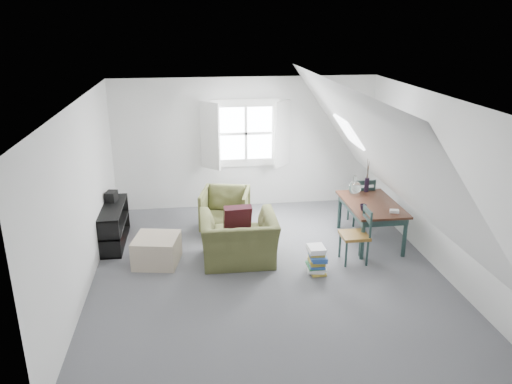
{
  "coord_description": "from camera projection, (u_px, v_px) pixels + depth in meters",
  "views": [
    {
      "loc": [
        -1.02,
        -6.5,
        3.51
      ],
      "look_at": [
        -0.08,
        0.6,
        1.01
      ],
      "focal_mm": 35.0,
      "sensor_mm": 36.0,
      "label": 1
    }
  ],
  "objects": [
    {
      "name": "media_shelf",
      "position": [
        111.0,
        227.0,
        8.12
      ],
      "size": [
        0.42,
        1.25,
        0.64
      ],
      "rotation": [
        0.0,
        0.0,
        0.06
      ],
      "color": "black",
      "rests_on": "floor"
    },
    {
      "name": "floor",
      "position": [
        267.0,
        269.0,
        7.37
      ],
      "size": [
        5.5,
        5.5,
        0.0
      ],
      "primitive_type": "plane",
      "color": "#525357",
      "rests_on": "ground"
    },
    {
      "name": "dining_table",
      "position": [
        371.0,
        208.0,
        8.11
      ],
      "size": [
        0.82,
        1.36,
        0.68
      ],
      "rotation": [
        0.0,
        0.0,
        0.06
      ],
      "color": "black",
      "rests_on": "floor"
    },
    {
      "name": "paper_box",
      "position": [
        394.0,
        211.0,
        7.68
      ],
      "size": [
        0.15,
        0.12,
        0.04
      ],
      "primitive_type": "cube",
      "rotation": [
        0.0,
        0.0,
        -0.27
      ],
      "color": "white",
      "rests_on": "dining_table"
    },
    {
      "name": "armchair_near",
      "position": [
        239.0,
        261.0,
        7.62
      ],
      "size": [
        1.13,
        0.99,
        0.73
      ],
      "primitive_type": "imported",
      "rotation": [
        0.0,
        0.0,
        3.13
      ],
      "color": "#484C27",
      "rests_on": "floor"
    },
    {
      "name": "ottoman",
      "position": [
        157.0,
        250.0,
        7.5
      ],
      "size": [
        0.74,
        0.74,
        0.42
      ],
      "primitive_type": "cube",
      "rotation": [
        0.0,
        0.0,
        -0.18
      ],
      "color": "tan",
      "rests_on": "floor"
    },
    {
      "name": "electronics_box",
      "position": [
        111.0,
        197.0,
        8.25
      ],
      "size": [
        0.2,
        0.25,
        0.18
      ],
      "primitive_type": "cube",
      "rotation": [
        0.0,
        0.0,
        -0.21
      ],
      "color": "black",
      "rests_on": "media_shelf"
    },
    {
      "name": "vase_twigs",
      "position": [
        367.0,
        184.0,
        8.56
      ],
      "size": [
        0.08,
        0.09,
        0.61
      ],
      "rotation": [
        0.0,
        0.0,
        -0.24
      ],
      "color": "black",
      "rests_on": "dining_table"
    },
    {
      "name": "dormer_window",
      "position": [
        246.0,
        134.0,
        9.39
      ],
      "size": [
        1.71,
        0.35,
        1.3
      ],
      "color": "white",
      "rests_on": "wall_back"
    },
    {
      "name": "slope_left",
      "position": [
        152.0,
        157.0,
        6.59
      ],
      "size": [
        3.19,
        5.5,
        4.48
      ],
      "primitive_type": "plane",
      "rotation": [
        0.0,
        2.19,
        0.0
      ],
      "color": "white",
      "rests_on": "wall_left"
    },
    {
      "name": "skylight",
      "position": [
        349.0,
        132.0,
        8.2
      ],
      "size": [
        0.35,
        0.75,
        0.47
      ],
      "primitive_type": "cube",
      "rotation": [
        0.0,
        0.95,
        0.0
      ],
      "color": "white",
      "rests_on": "slope_right"
    },
    {
      "name": "dining_chair_near",
      "position": [
        357.0,
        234.0,
        7.48
      ],
      "size": [
        0.4,
        0.4,
        0.85
      ],
      "rotation": [
        0.0,
        0.0,
        -1.54
      ],
      "color": "brown",
      "rests_on": "floor"
    },
    {
      "name": "throw_pillow",
      "position": [
        237.0,
        218.0,
        7.54
      ],
      "size": [
        0.43,
        0.27,
        0.43
      ],
      "primitive_type": "cube",
      "rotation": [
        0.31,
        0.0,
        0.08
      ],
      "color": "#3B101A",
      "rests_on": "armchair_near"
    },
    {
      "name": "cup",
      "position": [
        363.0,
        210.0,
        7.77
      ],
      "size": [
        0.12,
        0.12,
        0.1
      ],
      "primitive_type": "imported",
      "rotation": [
        0.0,
        0.0,
        -0.15
      ],
      "color": "black",
      "rests_on": "dining_table"
    },
    {
      "name": "magazine_stack",
      "position": [
        317.0,
        260.0,
        7.22
      ],
      "size": [
        0.3,
        0.36,
        0.4
      ],
      "rotation": [
        0.0,
        0.0,
        0.17
      ],
      "color": "#B29933",
      "rests_on": "floor"
    },
    {
      "name": "armchair_far",
      "position": [
        226.0,
        229.0,
        8.76
      ],
      "size": [
        0.96,
        0.97,
        0.74
      ],
      "primitive_type": "imported",
      "rotation": [
        0.0,
        0.0,
        -0.23
      ],
      "color": "#484C27",
      "rests_on": "floor"
    },
    {
      "name": "wall_left",
      "position": [
        82.0,
        198.0,
        6.65
      ],
      "size": [
        0.0,
        5.5,
        5.5
      ],
      "primitive_type": "plane",
      "rotation": [
        1.57,
        0.0,
        1.57
      ],
      "color": "silver",
      "rests_on": "ground"
    },
    {
      "name": "slope_right",
      "position": [
        377.0,
        149.0,
        6.97
      ],
      "size": [
        3.19,
        5.5,
        4.48
      ],
      "primitive_type": "plane",
      "rotation": [
        0.0,
        -2.19,
        0.0
      ],
      "color": "white",
      "rests_on": "wall_right"
    },
    {
      "name": "wall_back",
      "position": [
        246.0,
        143.0,
        9.53
      ],
      "size": [
        5.0,
        0.0,
        5.0
      ],
      "primitive_type": "plane",
      "rotation": [
        1.57,
        0.0,
        0.0
      ],
      "color": "silver",
      "rests_on": "ground"
    },
    {
      "name": "wall_right",
      "position": [
        437.0,
        182.0,
        7.26
      ],
      "size": [
        0.0,
        5.5,
        5.5
      ],
      "primitive_type": "plane",
      "rotation": [
        1.57,
        0.0,
        -1.57
      ],
      "color": "silver",
      "rests_on": "ground"
    },
    {
      "name": "wall_front",
      "position": [
        315.0,
        290.0,
        4.38
      ],
      "size": [
        5.0,
        0.0,
        5.0
      ],
      "primitive_type": "plane",
      "rotation": [
        -1.57,
        0.0,
        0.0
      ],
      "color": "silver",
      "rests_on": "ground"
    },
    {
      "name": "dining_chair_far",
      "position": [
        362.0,
        200.0,
        8.87
      ],
      "size": [
        0.41,
        0.41,
        0.87
      ],
      "rotation": [
        0.0,
        0.0,
        3.11
      ],
      "color": "brown",
      "rests_on": "floor"
    },
    {
      "name": "ceiling",
      "position": [
        268.0,
        100.0,
        6.54
      ],
      "size": [
        5.5,
        5.5,
        0.0
      ],
      "primitive_type": "plane",
      "rotation": [
        3.14,
        0.0,
        0.0
      ],
      "color": "white",
      "rests_on": "wall_back"
    },
    {
      "name": "demijohn",
      "position": [
        354.0,
        187.0,
        8.44
      ],
      "size": [
        0.22,
        0.22,
        0.31
      ],
      "rotation": [
        0.0,
        0.0,
        -0.33
      ],
      "color": "silver",
      "rests_on": "dining_table"
    }
  ]
}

